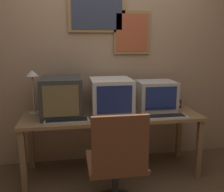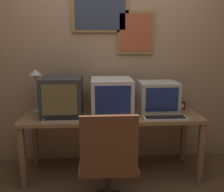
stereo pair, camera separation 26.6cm
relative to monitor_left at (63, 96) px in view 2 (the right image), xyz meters
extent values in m
cube|color=tan|center=(0.54, 0.38, 0.39)|extent=(8.00, 0.05, 2.60)
cube|color=olive|center=(0.85, 0.34, 0.69)|extent=(0.44, 0.02, 0.51)
cube|color=#AD4C2D|center=(0.85, 0.33, 0.69)|extent=(0.39, 0.01, 0.44)
cube|color=olive|center=(0.43, 0.34, 0.91)|extent=(0.67, 0.02, 0.44)
cube|color=#33384C|center=(0.43, 0.33, 0.91)|extent=(0.59, 0.01, 0.38)
cube|color=olive|center=(0.54, -0.05, -0.23)|extent=(1.95, 0.62, 0.04)
cube|color=olive|center=(-0.39, -0.31, -0.58)|extent=(0.06, 0.06, 0.66)
cube|color=olive|center=(1.47, -0.31, -0.58)|extent=(0.06, 0.06, 0.66)
cube|color=olive|center=(-0.39, 0.21, -0.58)|extent=(0.06, 0.06, 0.66)
cube|color=olive|center=(1.47, 0.21, -0.58)|extent=(0.06, 0.06, 0.66)
cube|color=#333333|center=(0.00, 0.00, 0.00)|extent=(0.43, 0.48, 0.42)
cube|color=brown|center=(0.00, -0.24, 0.01)|extent=(0.35, 0.01, 0.32)
cube|color=beige|center=(0.54, 0.02, -0.01)|extent=(0.45, 0.46, 0.39)
cube|color=navy|center=(0.54, -0.21, -0.01)|extent=(0.37, 0.01, 0.29)
cube|color=#B7B2A8|center=(1.08, 0.06, -0.04)|extent=(0.43, 0.36, 0.34)
cube|color=navy|center=(1.08, -0.12, -0.03)|extent=(0.36, 0.01, 0.26)
cube|color=#A8A399|center=(0.05, -0.25, -0.20)|extent=(0.44, 0.14, 0.02)
cube|color=black|center=(0.05, -0.25, -0.18)|extent=(0.41, 0.12, 0.00)
cube|color=beige|center=(1.08, -0.27, -0.20)|extent=(0.45, 0.14, 0.02)
cube|color=black|center=(1.08, -0.27, -0.18)|extent=(0.41, 0.12, 0.00)
ellipsoid|color=#282D3D|center=(0.33, -0.25, -0.19)|extent=(0.06, 0.11, 0.04)
cube|color=#4C231E|center=(1.36, 0.12, -0.16)|extent=(0.11, 0.06, 0.09)
cylinder|color=white|center=(1.36, 0.08, -0.16)|extent=(0.07, 0.00, 0.07)
cylinder|color=#B2A899|center=(-0.31, 0.12, -0.20)|extent=(0.11, 0.11, 0.02)
cylinder|color=#B2A899|center=(-0.31, 0.12, 0.02)|extent=(0.02, 0.02, 0.42)
cone|color=#B2A899|center=(-0.31, 0.12, 0.25)|extent=(0.14, 0.14, 0.06)
cylinder|color=#282828|center=(0.46, -0.69, -0.68)|extent=(0.06, 0.06, 0.42)
cube|color=brown|center=(0.46, -0.69, -0.45)|extent=(0.49, 0.49, 0.04)
cube|color=brown|center=(0.46, -0.91, -0.20)|extent=(0.45, 0.04, 0.47)
camera|label=1|loc=(0.10, -2.67, 0.58)|focal=40.00mm
camera|label=2|loc=(0.37, -2.70, 0.58)|focal=40.00mm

